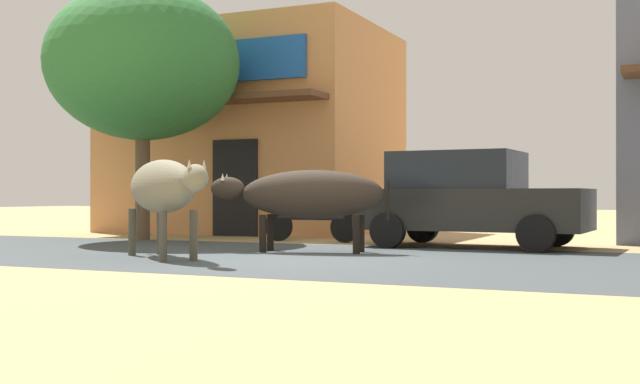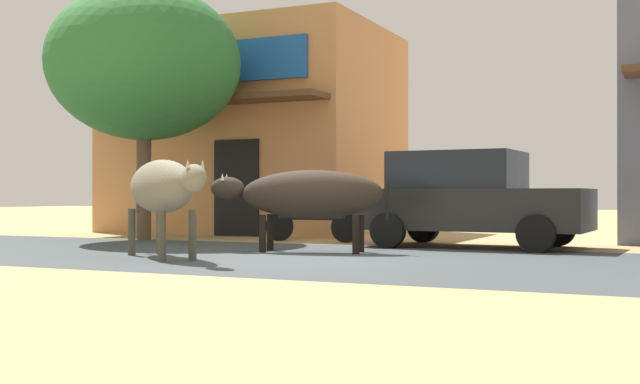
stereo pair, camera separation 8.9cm
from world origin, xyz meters
TOP-DOWN VIEW (x-y plane):
  - ground at (0.00, 0.00)m, footprint 80.00×80.00m
  - asphalt_road at (0.00, 0.00)m, footprint 72.00×5.65m
  - storefront_left_cafe at (-4.36, 7.07)m, footprint 6.35×5.59m
  - roadside_tree at (-4.55, 2.79)m, footprint 3.88×3.88m
  - parked_hatchback_car at (1.97, 3.24)m, footprint 3.87×2.07m
  - parked_motorcycle at (-1.12, 3.51)m, footprint 1.96×0.26m
  - cow_near_brown at (-1.37, -1.00)m, footprint 2.42×1.92m
  - cow_far_dark at (-0.02, 0.94)m, footprint 2.84×1.07m

SIDE VIEW (x-z plane):
  - ground at x=0.00m, z-range 0.00..0.00m
  - asphalt_road at x=0.00m, z-range 0.00..0.00m
  - parked_motorcycle at x=-1.12m, z-range -0.06..0.98m
  - parked_hatchback_car at x=1.97m, z-range 0.02..1.66m
  - cow_far_dark at x=-0.02m, z-range 0.26..1.54m
  - cow_near_brown at x=-1.37m, z-range 0.30..1.70m
  - storefront_left_cafe at x=-4.36m, z-range 0.01..4.88m
  - roadside_tree at x=-4.55m, z-range 0.99..6.09m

